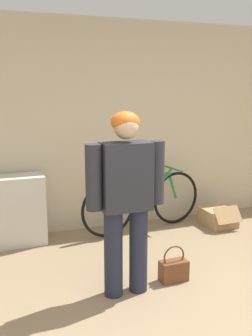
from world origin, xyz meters
name	(u,v)px	position (x,y,z in m)	size (l,w,h in m)	color
wall_back	(102,127)	(0.00, 2.66, 1.30)	(8.00, 0.07, 2.60)	beige
person	(126,193)	(-0.32, 0.95, 0.92)	(0.70, 0.23, 1.60)	#23283D
bicycle	(143,201)	(0.44, 2.33, 0.38)	(1.69, 0.46, 0.77)	black
handbag	(174,269)	(0.18, 0.99, 0.11)	(0.26, 0.13, 0.35)	brown
cardboard_box	(218,217)	(1.42, 2.13, 0.11)	(0.38, 0.50, 0.30)	tan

